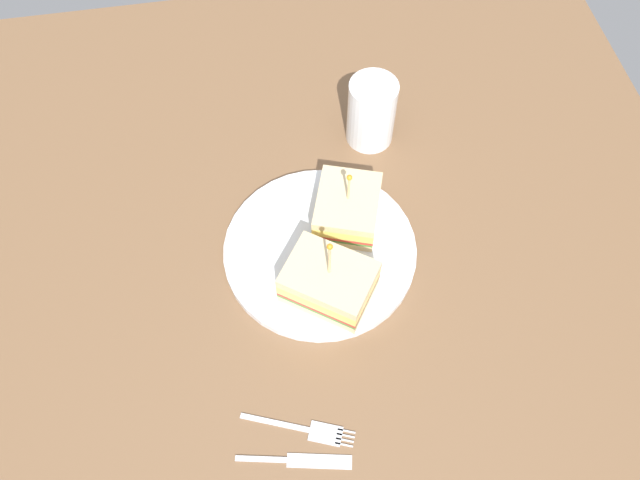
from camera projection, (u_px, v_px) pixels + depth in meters
ground_plane at (320, 257)px, 81.98cm from camera, size 103.12×103.12×2.00cm
plate at (320, 250)px, 80.58cm from camera, size 24.42×24.42×1.25cm
sandwich_half_front at (326, 282)px, 74.70cm from camera, size 12.58×11.93×11.36cm
sandwich_half_back at (347, 208)px, 80.27cm from camera, size 10.22×11.11×9.27cm
drink_glass at (371, 114)px, 86.70cm from camera, size 6.60×6.60×10.06cm
fork at (310, 430)px, 69.67cm from camera, size 12.39×5.80×0.35cm
knife at (301, 460)px, 68.07cm from camera, size 12.53×3.59×0.35cm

